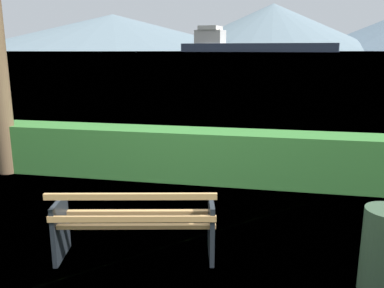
# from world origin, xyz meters

# --- Properties ---
(ground_plane) EXTENTS (1400.00, 1400.00, 0.00)m
(ground_plane) POSITION_xyz_m (0.00, 0.00, 0.00)
(ground_plane) COLOR #567A38
(water_surface) EXTENTS (620.00, 620.00, 0.00)m
(water_surface) POSITION_xyz_m (0.00, 306.37, 0.00)
(water_surface) COLOR slate
(water_surface) RESTS_ON ground_plane
(park_bench) EXTENTS (1.84, 0.91, 0.87)m
(park_bench) POSITION_xyz_m (0.01, -0.06, 0.43)
(park_bench) COLOR tan
(park_bench) RESTS_ON ground_plane
(hedge_row) EXTENTS (9.28, 0.70, 0.90)m
(hedge_row) POSITION_xyz_m (0.00, 2.86, 0.45)
(hedge_row) COLOR #387A33
(hedge_row) RESTS_ON ground_plane
(cargo_ship_large) EXTENTS (115.33, 36.57, 19.11)m
(cargo_ship_large) POSITION_xyz_m (-18.72, 305.63, 5.34)
(cargo_ship_large) COLOR #2D384C
(cargo_ship_large) RESTS_ON water_surface
(distant_hills) EXTENTS (875.36, 432.58, 85.38)m
(distant_hills) POSITION_xyz_m (86.11, 554.94, 35.43)
(distant_hills) COLOR slate
(distant_hills) RESTS_ON ground_plane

